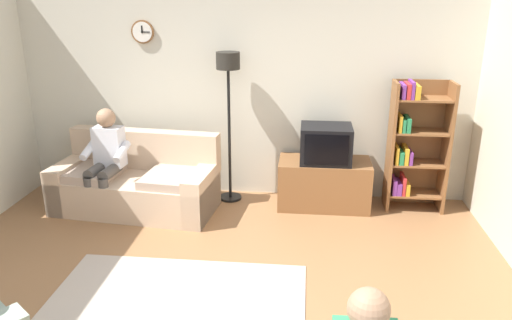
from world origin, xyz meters
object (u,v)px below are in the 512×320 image
at_px(bookshelf, 414,145).
at_px(tv_stand, 324,183).
at_px(floor_lamp, 228,86).
at_px(person_on_couch, 106,156).
at_px(couch, 137,184).
at_px(tv, 326,144).

bearing_deg(bookshelf, tv_stand, -175.90).
xyz_separation_m(floor_lamp, person_on_couch, (-1.39, -0.51, -0.75)).
height_order(tv_stand, bookshelf, bookshelf).
xyz_separation_m(couch, person_on_couch, (-0.31, -0.11, 0.39)).
distance_m(couch, tv, 2.32).
relative_size(tv, person_on_couch, 0.48).
relative_size(couch, floor_lamp, 1.07).
relative_size(couch, tv_stand, 1.80).
relative_size(tv, bookshelf, 0.38).
bearing_deg(floor_lamp, tv_stand, -4.82).
xyz_separation_m(tv_stand, floor_lamp, (-1.17, 0.10, 1.16)).
xyz_separation_m(tv_stand, bookshelf, (1.03, 0.07, 0.51)).
bearing_deg(bookshelf, couch, -173.46).
bearing_deg(tv, tv_stand, 90.00).
height_order(couch, tv, tv).
bearing_deg(couch, tv, 7.04).
height_order(bookshelf, person_on_couch, bookshelf).
bearing_deg(bookshelf, floor_lamp, 179.35).
distance_m(tv_stand, tv, 0.51).
bearing_deg(person_on_couch, couch, 19.74).
bearing_deg(couch, tv_stand, 7.65).
bearing_deg(person_on_couch, tv, 8.62).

